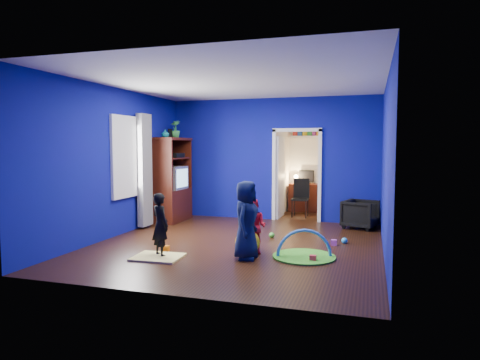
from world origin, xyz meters
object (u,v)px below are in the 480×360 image
(armchair, at_px, (360,214))
(vase, at_px, (165,133))
(study_desk, at_px, (306,198))
(folding_chair, at_px, (300,199))
(child_black, at_px, (160,225))
(child_navy, at_px, (246,220))
(crt_tv, at_px, (173,178))
(toddler_red, at_px, (254,226))
(kid_chair, at_px, (249,236))
(play_mat, at_px, (304,257))
(hopper_ball, at_px, (247,242))
(tv_armoire, at_px, (172,180))

(armchair, distance_m, vase, 4.67)
(study_desk, bearing_deg, folding_chair, -90.00)
(child_black, height_order, child_navy, child_navy)
(vase, distance_m, crt_tv, 1.07)
(toddler_red, bearing_deg, crt_tv, 150.55)
(kid_chair, bearing_deg, child_navy, -59.49)
(toddler_red, height_order, play_mat, toddler_red)
(hopper_ball, distance_m, study_desk, 4.92)
(vase, distance_m, study_desk, 4.24)
(hopper_ball, bearing_deg, armchair, 59.15)
(child_black, relative_size, tv_armoire, 0.52)
(tv_armoire, relative_size, folding_chair, 2.13)
(child_navy, xyz_separation_m, study_desk, (0.18, 5.16, -0.24))
(vase, bearing_deg, crt_tv, 82.41)
(child_navy, relative_size, toddler_red, 1.36)
(child_black, height_order, study_desk, child_black)
(child_navy, bearing_deg, vase, 46.62)
(crt_tv, bearing_deg, hopper_ball, -44.75)
(tv_armoire, bearing_deg, armchair, 4.39)
(toddler_red, relative_size, kid_chair, 1.81)
(armchair, bearing_deg, study_desk, 52.79)
(play_mat, height_order, study_desk, study_desk)
(child_black, xyz_separation_m, play_mat, (2.21, 0.61, -0.50))
(armchair, bearing_deg, hopper_ball, 166.33)
(tv_armoire, relative_size, play_mat, 1.97)
(toddler_red, distance_m, study_desk, 4.81)
(armchair, height_order, study_desk, study_desk)
(crt_tv, distance_m, folding_chair, 3.17)
(play_mat, bearing_deg, vase, 148.66)
(child_navy, xyz_separation_m, folding_chair, (0.18, 4.20, -0.16))
(play_mat, relative_size, study_desk, 1.13)
(child_navy, bearing_deg, study_desk, -2.16)
(child_black, distance_m, toddler_red, 1.52)
(toddler_red, relative_size, vase, 4.95)
(study_desk, distance_m, folding_chair, 0.96)
(armchair, height_order, toddler_red, toddler_red)
(toddler_red, xyz_separation_m, kid_chair, (-0.15, 0.20, -0.20))
(kid_chair, height_order, study_desk, study_desk)
(crt_tv, relative_size, study_desk, 0.80)
(toddler_red, bearing_deg, folding_chair, 101.06)
(toddler_red, distance_m, kid_chair, 0.32)
(vase, distance_m, folding_chair, 3.66)
(crt_tv, bearing_deg, play_mat, -35.10)
(child_black, relative_size, hopper_ball, 2.52)
(crt_tv, height_order, study_desk, crt_tv)
(armchair, relative_size, tv_armoire, 0.35)
(tv_armoire, bearing_deg, toddler_red, -42.23)
(toddler_red, height_order, tv_armoire, tv_armoire)
(hopper_ball, distance_m, kid_chair, 0.31)
(child_navy, distance_m, toddler_red, 0.39)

